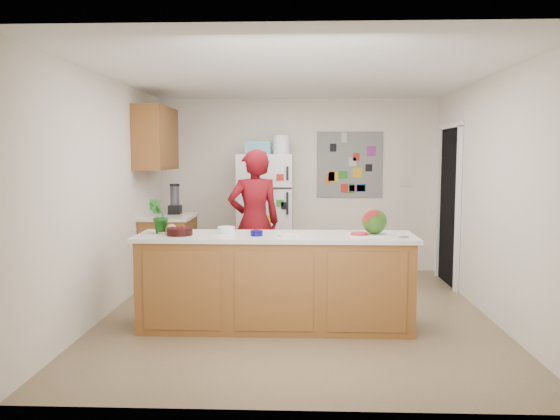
{
  "coord_description": "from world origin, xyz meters",
  "views": [
    {
      "loc": [
        0.04,
        -5.7,
        1.67
      ],
      "look_at": [
        -0.18,
        0.2,
        1.09
      ],
      "focal_mm": 35.0,
      "sensor_mm": 36.0,
      "label": 1
    }
  ],
  "objects_px": {
    "cherry_bowl": "(180,232)",
    "person": "(254,222)",
    "refrigerator": "(265,215)",
    "watermelon": "(374,221)"
  },
  "relations": [
    {
      "from": "watermelon",
      "to": "cherry_bowl",
      "type": "distance_m",
      "value": 1.87
    },
    {
      "from": "person",
      "to": "refrigerator",
      "type": "bearing_deg",
      "value": -111.04
    },
    {
      "from": "cherry_bowl",
      "to": "refrigerator",
      "type": "bearing_deg",
      "value": 74.86
    },
    {
      "from": "person",
      "to": "watermelon",
      "type": "height_order",
      "value": "person"
    },
    {
      "from": "person",
      "to": "cherry_bowl",
      "type": "relative_size",
      "value": 7.18
    },
    {
      "from": "refrigerator",
      "to": "watermelon",
      "type": "height_order",
      "value": "refrigerator"
    },
    {
      "from": "cherry_bowl",
      "to": "person",
      "type": "bearing_deg",
      "value": 66.47
    },
    {
      "from": "refrigerator",
      "to": "person",
      "type": "height_order",
      "value": "person"
    },
    {
      "from": "person",
      "to": "cherry_bowl",
      "type": "distance_m",
      "value": 1.5
    },
    {
      "from": "refrigerator",
      "to": "cherry_bowl",
      "type": "bearing_deg",
      "value": -105.14
    }
  ]
}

